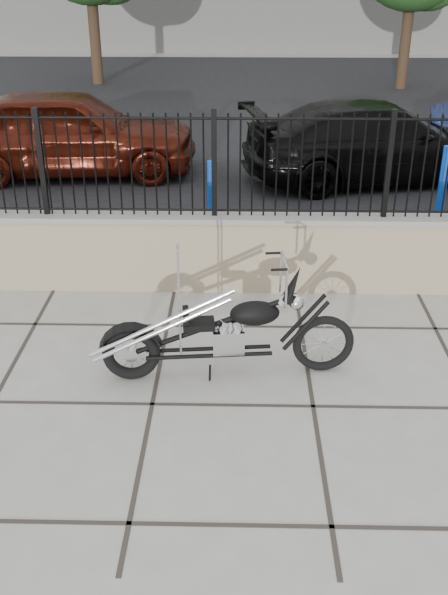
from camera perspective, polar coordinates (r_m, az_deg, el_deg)
ground_plane at (r=6.59m, az=7.31°, el=-8.85°), size 90.00×90.00×0.00m
parking_lot at (r=18.23m, az=3.63°, el=14.76°), size 30.00×30.00×0.00m
retaining_wall at (r=8.53m, az=5.97°, el=3.67°), size 14.00×0.36×0.96m
iron_fence at (r=8.17m, az=6.34°, el=10.65°), size 14.00×0.08×1.20m
chopper_motorcycle at (r=6.62m, az=-0.06°, el=-1.18°), size 2.39×0.65×1.42m
car_red at (r=13.32m, az=-12.62°, el=13.11°), size 4.75×2.24×1.57m
car_black at (r=12.98m, az=12.52°, el=12.35°), size 5.12×2.93×1.40m
bollard_a at (r=10.82m, az=-1.08°, el=8.78°), size 0.15×0.15×0.92m
bollard_b at (r=11.46m, az=17.52°, el=9.07°), size 0.16×0.16×1.10m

